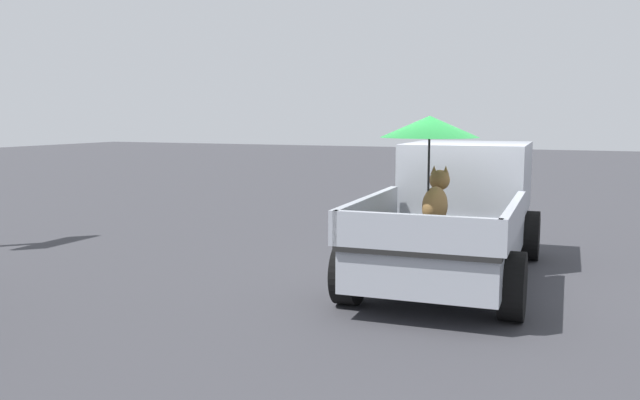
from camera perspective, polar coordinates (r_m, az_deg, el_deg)
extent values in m
plane|color=#38383D|center=(9.90, 11.09, -6.58)|extent=(80.00, 80.00, 0.00)
cylinder|color=black|center=(11.68, 7.80, -2.41)|extent=(0.81, 0.32, 0.80)
cylinder|color=black|center=(11.42, 17.44, -2.89)|extent=(0.81, 0.32, 0.80)
cylinder|color=black|center=(8.37, 2.49, -6.16)|extent=(0.81, 0.32, 0.80)
cylinder|color=black|center=(8.00, 16.07, -7.06)|extent=(0.81, 0.32, 0.80)
cube|color=#9EA3AD|center=(9.78, 11.17, -3.33)|extent=(5.08, 2.05, 0.50)
cube|color=#9EA3AD|center=(11.05, 12.45, 1.96)|extent=(2.19, 1.96, 1.08)
cube|color=#4C606B|center=(12.02, 13.14, 3.31)|extent=(0.15, 1.72, 0.64)
cube|color=black|center=(8.61, 9.97, -2.82)|extent=(2.89, 1.98, 0.06)
cube|color=#9EA3AD|center=(8.79, 4.09, -1.02)|extent=(2.80, 0.24, 0.40)
cube|color=#9EA3AD|center=(8.46, 16.14, -1.60)|extent=(2.80, 0.24, 0.40)
cube|color=#9EA3AD|center=(7.27, 8.06, -2.78)|extent=(0.19, 1.84, 0.40)
ellipsoid|color=olive|center=(9.02, 9.75, -0.51)|extent=(0.70, 0.35, 0.52)
sphere|color=olive|center=(9.27, 10.14, 1.68)|extent=(0.29, 0.29, 0.28)
cone|color=olive|center=(9.28, 9.67, 2.56)|extent=(0.09, 0.09, 0.12)
cone|color=olive|center=(9.25, 10.65, 2.53)|extent=(0.09, 0.09, 0.12)
cylinder|color=black|center=(8.88, 9.21, 1.63)|extent=(0.03, 0.03, 1.21)
cone|color=#19722D|center=(8.84, 9.30, 6.18)|extent=(1.35, 1.35, 0.28)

